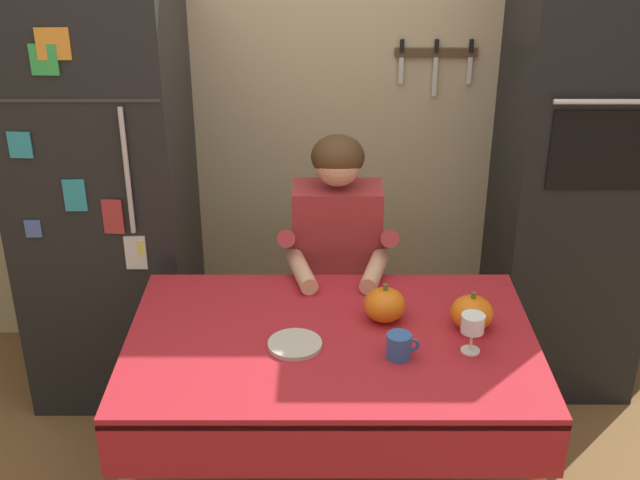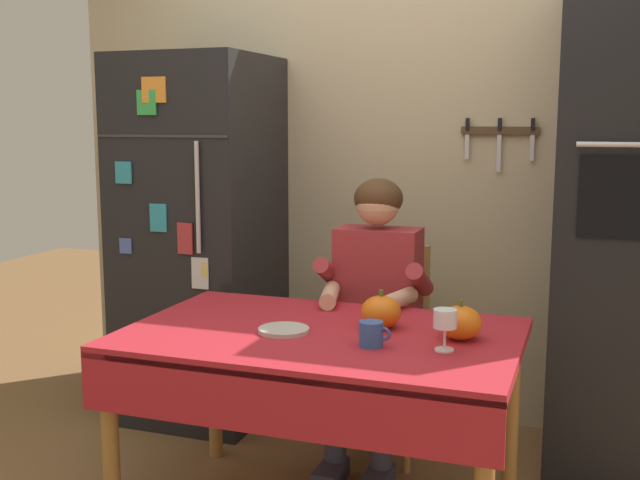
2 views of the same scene
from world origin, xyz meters
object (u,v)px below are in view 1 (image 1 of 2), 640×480
(refrigerator, at_px, (110,196))
(dining_table, at_px, (333,361))
(chair_behind_person, at_px, (338,286))
(pumpkin_large, at_px, (474,313))
(pumpkin_medium, at_px, (387,305))
(wine_glass, at_px, (475,326))
(wall_oven, at_px, (579,160))
(serving_tray, at_px, (297,344))
(coffee_mug, at_px, (401,346))
(seated_person, at_px, (339,260))

(refrigerator, bearing_deg, dining_table, -42.91)
(chair_behind_person, xyz_separation_m, pumpkin_large, (0.46, -0.71, 0.29))
(pumpkin_medium, bearing_deg, chair_behind_person, 103.54)
(chair_behind_person, bearing_deg, wine_glass, -63.46)
(refrigerator, height_order, pumpkin_large, refrigerator)
(chair_behind_person, relative_size, pumpkin_large, 6.29)
(refrigerator, xyz_separation_m, wine_glass, (1.41, -0.95, -0.06))
(pumpkin_large, height_order, pumpkin_medium, pumpkin_medium)
(wall_oven, relative_size, wine_glass, 15.06)
(wine_glass, bearing_deg, pumpkin_large, 80.10)
(chair_behind_person, height_order, serving_tray, chair_behind_person)
(coffee_mug, relative_size, serving_tray, 0.60)
(seated_person, bearing_deg, refrigerator, 164.11)
(coffee_mug, distance_m, serving_tray, 0.35)
(refrigerator, distance_m, pumpkin_large, 1.65)
(chair_behind_person, distance_m, coffee_mug, 0.95)
(seated_person, bearing_deg, dining_table, -92.93)
(dining_table, bearing_deg, chair_behind_person, 87.76)
(refrigerator, height_order, seated_person, refrigerator)
(chair_behind_person, relative_size, wine_glass, 6.67)
(seated_person, distance_m, wine_glass, 0.80)
(wall_oven, distance_m, wine_glass, 1.17)
(pumpkin_medium, height_order, serving_tray, pumpkin_medium)
(coffee_mug, bearing_deg, wine_glass, 7.73)
(refrigerator, bearing_deg, serving_tray, -48.01)
(dining_table, xyz_separation_m, chair_behind_person, (0.03, 0.79, -0.14))
(pumpkin_large, relative_size, pumpkin_medium, 1.00)
(seated_person, distance_m, pumpkin_medium, 0.50)
(seated_person, height_order, serving_tray, seated_person)
(refrigerator, relative_size, coffee_mug, 16.43)
(dining_table, xyz_separation_m, coffee_mug, (0.22, -0.10, 0.13))
(dining_table, distance_m, wine_glass, 0.50)
(seated_person, height_order, pumpkin_large, seated_person)
(serving_tray, bearing_deg, coffee_mug, -10.30)
(wine_glass, xyz_separation_m, pumpkin_medium, (-0.27, 0.20, -0.04))
(pumpkin_large, bearing_deg, dining_table, -170.18)
(pumpkin_medium, xyz_separation_m, serving_tray, (-0.31, -0.17, -0.05))
(seated_person, relative_size, pumpkin_large, 8.41)
(dining_table, distance_m, coffee_mug, 0.27)
(coffee_mug, xyz_separation_m, serving_tray, (-0.34, 0.06, -0.03))
(wall_oven, xyz_separation_m, wine_glass, (-0.59, -0.99, -0.21))
(refrigerator, distance_m, wall_oven, 2.01)
(wall_oven, relative_size, coffee_mug, 19.17)
(wine_glass, distance_m, serving_tray, 0.59)
(wine_glass, relative_size, pumpkin_medium, 0.95)
(refrigerator, bearing_deg, wine_glass, -33.94)
(dining_table, bearing_deg, serving_tray, -163.62)
(refrigerator, relative_size, dining_table, 1.29)
(dining_table, distance_m, serving_tray, 0.16)
(pumpkin_large, bearing_deg, chair_behind_person, 122.71)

